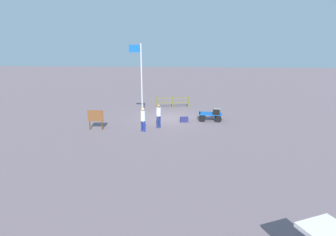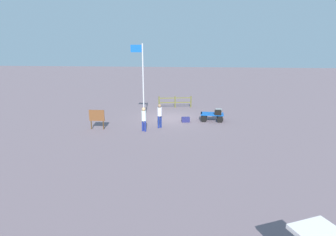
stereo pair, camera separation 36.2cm
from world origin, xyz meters
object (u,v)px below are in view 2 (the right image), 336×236
Objects in this scene: suitcase_navy at (219,111)px; worker_trailing at (144,118)px; suitcase_dark at (218,112)px; luggage_cart at (212,115)px; signboard at (97,117)px; worker_lead at (160,114)px; suitcase_olive at (186,120)px; flagpole at (142,78)px.

suitcase_navy is 0.33× the size of worker_trailing.
worker_trailing is at bearing 29.25° from suitcase_dark.
signboard reaches higher than luggage_cart.
worker_lead is (4.31, 2.00, 0.26)m from suitcase_dark.
worker_lead reaches higher than suitcase_olive.
luggage_cart is 8.83m from signboard.
suitcase_dark is at bearing -150.75° from worker_trailing.
signboard is at bearing 22.21° from suitcase_olive.
suitcase_navy is 0.09× the size of flagpole.
signboard is at bearing 21.01° from suitcase_navy.
signboard reaches higher than suitcase_olive.
suitcase_dark reaches higher than suitcase_navy.
signboard is at bearing 17.84° from suitcase_dark.
suitcase_olive is (2.60, 0.85, -0.57)m from suitcase_navy.
suitcase_navy is at bearing -161.93° from suitcase_olive.
worker_trailing is (5.28, 2.96, 0.21)m from suitcase_dark.
flagpole reaches higher than suitcase_olive.
suitcase_navy is 0.32× the size of worker_lead.
signboard is at bearing -2.76° from worker_trailing.
luggage_cart is at bearing 22.04° from suitcase_navy.
worker_trailing is (2.79, 2.69, 0.78)m from suitcase_olive.
flagpole reaches higher than suitcase_navy.
flagpole reaches higher than worker_trailing.
worker_lead reaches higher than worker_trailing.
suitcase_navy is (-0.56, -0.23, 0.34)m from luggage_cart.
suitcase_dark is (-0.45, 0.36, 0.34)m from luggage_cart.
luggage_cart is 0.31× the size of flagpole.
flagpole reaches higher than luggage_cart.
worker_trailing reaches higher than suitcase_dark.
suitcase_olive is (2.49, 0.27, -0.58)m from suitcase_dark.
suitcase_dark is 0.81× the size of suitcase_olive.
suitcase_olive is at bearing 16.95° from luggage_cart.
worker_trailing is at bearing 44.55° from worker_lead.
suitcase_olive is 0.39× the size of worker_trailing.
worker_trailing is at bearing 102.75° from flagpole.
suitcase_dark is 0.09× the size of flagpole.
suitcase_dark is (0.11, 0.58, 0.00)m from suitcase_navy.
worker_trailing is 3.41m from signboard.
suitcase_navy is at bearing -149.69° from worker_lead.
luggage_cart reaches higher than suitcase_olive.
flagpole is (5.90, 1.29, 2.68)m from suitcase_navy.
worker_lead is 0.29× the size of flagpole.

